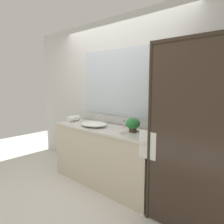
{
  "coord_description": "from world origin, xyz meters",
  "views": [
    {
      "loc": [
        2.12,
        -2.2,
        1.56
      ],
      "look_at": [
        0.15,
        0.0,
        1.15
      ],
      "focal_mm": 32.91,
      "sensor_mm": 36.0,
      "label": 1
    }
  ],
  "objects_px": {
    "soap_dish": "(122,133)",
    "rolled_towel_near_edge": "(73,118)",
    "sink_basin": "(94,124)",
    "amenity_bottle_body_wash": "(124,124)",
    "amenity_bottle_shampoo": "(159,130)",
    "faucet": "(102,121)",
    "potted_plant": "(133,124)"
  },
  "relations": [
    {
      "from": "faucet",
      "to": "soap_dish",
      "type": "relative_size",
      "value": 1.7
    },
    {
      "from": "faucet",
      "to": "amenity_bottle_body_wash",
      "type": "xyz_separation_m",
      "value": [
        0.39,
        0.09,
        -0.01
      ]
    },
    {
      "from": "sink_basin",
      "to": "potted_plant",
      "type": "xyz_separation_m",
      "value": [
        0.68,
        0.1,
        0.07
      ]
    },
    {
      "from": "faucet",
      "to": "soap_dish",
      "type": "height_order",
      "value": "faucet"
    },
    {
      "from": "sink_basin",
      "to": "rolled_towel_near_edge",
      "type": "bearing_deg",
      "value": 174.88
    },
    {
      "from": "amenity_bottle_body_wash",
      "to": "amenity_bottle_shampoo",
      "type": "height_order",
      "value": "amenity_bottle_body_wash"
    },
    {
      "from": "sink_basin",
      "to": "soap_dish",
      "type": "bearing_deg",
      "value": -7.13
    },
    {
      "from": "soap_dish",
      "to": "rolled_towel_near_edge",
      "type": "xyz_separation_m",
      "value": [
        -1.21,
        0.13,
        0.04
      ]
    },
    {
      "from": "sink_basin",
      "to": "amenity_bottle_shampoo",
      "type": "relative_size",
      "value": 5.23
    },
    {
      "from": "soap_dish",
      "to": "faucet",
      "type": "bearing_deg",
      "value": 157.33
    },
    {
      "from": "amenity_bottle_shampoo",
      "to": "soap_dish",
      "type": "bearing_deg",
      "value": -134.88
    },
    {
      "from": "amenity_bottle_shampoo",
      "to": "rolled_towel_near_edge",
      "type": "distance_m",
      "value": 1.58
    },
    {
      "from": "amenity_bottle_body_wash",
      "to": "amenity_bottle_shampoo",
      "type": "bearing_deg",
      "value": 0.4
    },
    {
      "from": "amenity_bottle_body_wash",
      "to": "soap_dish",
      "type": "bearing_deg",
      "value": -55.78
    },
    {
      "from": "soap_dish",
      "to": "amenity_bottle_shampoo",
      "type": "height_order",
      "value": "amenity_bottle_shampoo"
    },
    {
      "from": "amenity_bottle_shampoo",
      "to": "rolled_towel_near_edge",
      "type": "bearing_deg",
      "value": -171.82
    },
    {
      "from": "potted_plant",
      "to": "soap_dish",
      "type": "bearing_deg",
      "value": -105.47
    },
    {
      "from": "amenity_bottle_shampoo",
      "to": "faucet",
      "type": "bearing_deg",
      "value": -174.62
    },
    {
      "from": "sink_basin",
      "to": "soap_dish",
      "type": "height_order",
      "value": "sink_basin"
    },
    {
      "from": "faucet",
      "to": "rolled_towel_near_edge",
      "type": "relative_size",
      "value": 0.75
    },
    {
      "from": "soap_dish",
      "to": "amenity_bottle_body_wash",
      "type": "bearing_deg",
      "value": 124.22
    },
    {
      "from": "potted_plant",
      "to": "amenity_bottle_body_wash",
      "type": "height_order",
      "value": "potted_plant"
    },
    {
      "from": "amenity_bottle_shampoo",
      "to": "sink_basin",
      "type": "bearing_deg",
      "value": -164.28
    },
    {
      "from": "amenity_bottle_shampoo",
      "to": "rolled_towel_near_edge",
      "type": "relative_size",
      "value": 0.4
    },
    {
      "from": "amenity_bottle_body_wash",
      "to": "rolled_towel_near_edge",
      "type": "distance_m",
      "value": 0.99
    },
    {
      "from": "potted_plant",
      "to": "rolled_towel_near_edge",
      "type": "bearing_deg",
      "value": -177.69
    },
    {
      "from": "amenity_bottle_body_wash",
      "to": "rolled_towel_near_edge",
      "type": "xyz_separation_m",
      "value": [
        -0.97,
        -0.22,
        0.0
      ]
    },
    {
      "from": "amenity_bottle_body_wash",
      "to": "sink_basin",
      "type": "bearing_deg",
      "value": -145.05
    },
    {
      "from": "faucet",
      "to": "rolled_towel_near_edge",
      "type": "distance_m",
      "value": 0.59
    },
    {
      "from": "soap_dish",
      "to": "rolled_towel_near_edge",
      "type": "relative_size",
      "value": 0.44
    },
    {
      "from": "potted_plant",
      "to": "rolled_towel_near_edge",
      "type": "distance_m",
      "value": 1.26
    },
    {
      "from": "faucet",
      "to": "amenity_bottle_shampoo",
      "type": "relative_size",
      "value": 1.9
    }
  ]
}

